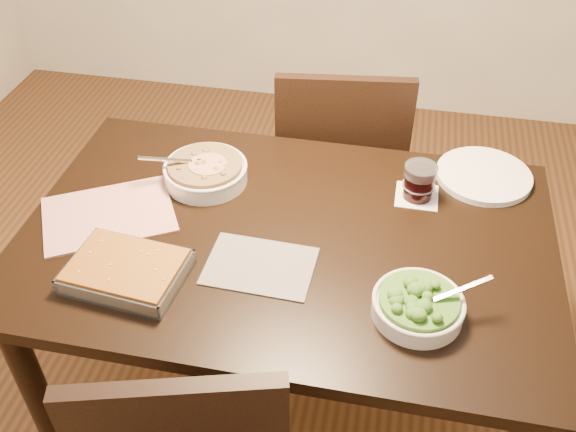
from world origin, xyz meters
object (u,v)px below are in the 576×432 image
Objects in this scene: table at (286,260)px; stew_bowl at (206,171)px; dinner_plate at (484,176)px; baking_dish at (126,271)px; broccoli_bowl at (418,305)px; chair_far at (340,165)px; wine_tumbler at (419,181)px.

stew_bowl is (-0.27, 0.18, 0.13)m from table.
stew_bowl reaches higher than dinner_plate.
stew_bowl is at bearing 85.98° from baking_dish.
broccoli_bowl is 0.94m from chair_far.
stew_bowl is at bearing -175.70° from wine_tumbler.
dinner_plate is at bearing 40.15° from baking_dish.
wine_tumbler is 0.57m from chair_far.
dinner_plate is 0.29× the size of chair_far.
wine_tumbler is at bearing 4.30° from stew_bowl.
table is 0.44m from baking_dish.
wine_tumbler is (0.33, 0.23, 0.15)m from table.
baking_dish is at bearing -99.94° from stew_bowl.
chair_far reaches higher than wine_tumbler.
chair_far reaches higher than broccoli_bowl.
stew_bowl is 0.86× the size of baking_dish.
table is at bearing -33.77° from stew_bowl.
chair_far is (-0.26, 0.42, -0.28)m from wine_tumbler.
wine_tumbler is (-0.02, 0.44, 0.03)m from broccoli_bowl.
baking_dish is at bearing -146.11° from table.
wine_tumbler is (0.68, 0.46, 0.03)m from baking_dish.
wine_tumbler is 0.37× the size of dinner_plate.
chair_far is at bearing 147.10° from dinner_plate.
baking_dish is 1.08× the size of dinner_plate.
wine_tumbler is (0.60, 0.05, 0.02)m from stew_bowl.
baking_dish reaches higher than dinner_plate.
broccoli_bowl is 0.78× the size of baking_dish.
dinner_plate is at bearing 33.86° from wine_tumbler.
dinner_plate is (0.79, 0.17, -0.02)m from stew_bowl.
chair_far reaches higher than baking_dish.
table is 5.10× the size of dinner_plate.
dinner_plate is (0.86, 0.59, -0.02)m from baking_dish.
wine_tumbler reaches higher than table.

